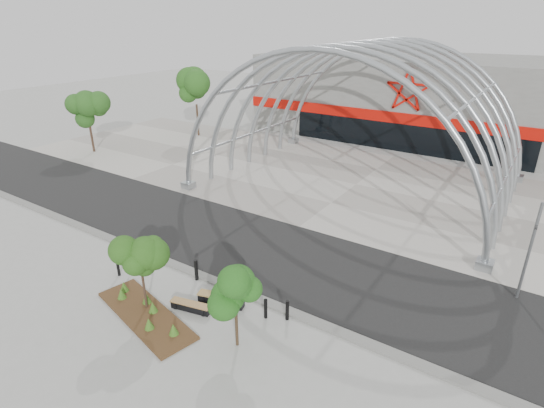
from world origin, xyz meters
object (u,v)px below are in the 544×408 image
at_px(signal_pole, 529,250).
at_px(street_tree_0, 140,262).
at_px(street_tree_1, 235,291).
at_px(bench_0, 191,307).
at_px(bollard_2, 231,292).
at_px(bench_1, 221,300).

xyz_separation_m(signal_pole, street_tree_0, (-13.17, -9.66, -0.08)).
height_order(signal_pole, street_tree_1, signal_pole).
height_order(signal_pole, bench_0, signal_pole).
distance_m(street_tree_1, bollard_2, 3.47).
distance_m(street_tree_0, bench_1, 3.82).
height_order(street_tree_1, bench_1, street_tree_1).
relative_size(street_tree_0, bench_0, 1.75).
bearing_deg(bollard_2, bench_0, -123.48).
xyz_separation_m(bench_0, bollard_2, (1.01, 1.53, 0.26)).
xyz_separation_m(street_tree_0, bench_0, (1.64, 0.97, -2.16)).
bearing_deg(bollard_2, street_tree_1, -47.30).
height_order(signal_pole, bollard_2, signal_pole).
xyz_separation_m(signal_pole, bench_1, (-10.73, -7.63, -2.21)).
relative_size(street_tree_1, bench_0, 1.83).
relative_size(bench_1, bollard_2, 2.43).
bearing_deg(signal_pole, bollard_2, -145.76).
bearing_deg(bench_1, bench_0, -127.28).
height_order(street_tree_1, bench_0, street_tree_1).
bearing_deg(bench_0, street_tree_0, -149.38).
bearing_deg(street_tree_0, signal_pole, 36.25).
height_order(signal_pole, street_tree_0, signal_pole).
bearing_deg(street_tree_1, bench_0, 169.16).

